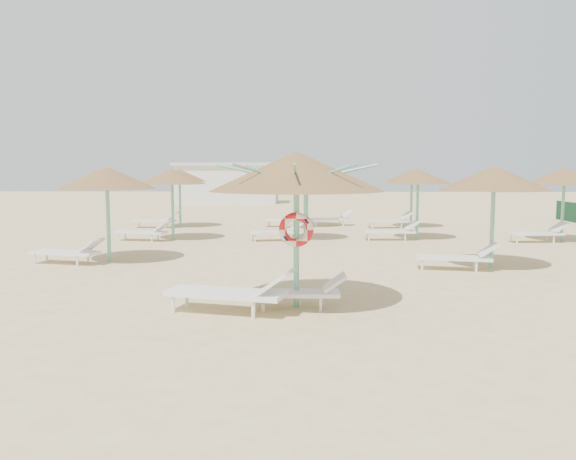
{
  "coord_description": "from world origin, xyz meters",
  "views": [
    {
      "loc": [
        0.58,
        -10.82,
        2.58
      ],
      "look_at": [
        0.14,
        1.34,
        1.3
      ],
      "focal_mm": 35.0,
      "sensor_mm": 36.0,
      "label": 1
    }
  ],
  "objects": [
    {
      "name": "lounger_main_a",
      "position": [
        -0.77,
        -0.86,
        0.4
      ],
      "size": [
        2.43,
        1.21,
        0.85
      ],
      "rotation": [
        0.0,
        0.0,
        -0.23
      ],
      "color": "white",
      "rests_on": "ground"
    },
    {
      "name": "main_palapa",
      "position": [
        0.36,
        -0.29,
        2.56
      ],
      "size": [
        3.29,
        3.29,
        2.95
      ],
      "color": "#6DBDA0",
      "rests_on": "ground"
    },
    {
      "name": "lounger_main_b",
      "position": [
        0.44,
        -0.44,
        0.32
      ],
      "size": [
        1.85,
        0.59,
        0.67
      ],
      "rotation": [
        0.0,
        0.0,
        0.02
      ],
      "color": "white",
      "rests_on": "ground"
    },
    {
      "name": "palapa_field",
      "position": [
        2.45,
        9.54,
        2.32
      ],
      "size": [
        19.27,
        13.83,
        2.72
      ],
      "color": "#6DBDA0",
      "rests_on": "ground"
    },
    {
      "name": "ground",
      "position": [
        0.0,
        0.0,
        0.0
      ],
      "size": [
        120.0,
        120.0,
        0.0
      ],
      "primitive_type": "plane",
      "color": "#DAC485",
      "rests_on": "ground"
    },
    {
      "name": "service_hut",
      "position": [
        -6.0,
        35.0,
        1.64
      ],
      "size": [
        8.4,
        4.4,
        3.25
      ],
      "color": "silver",
      "rests_on": "ground"
    }
  ]
}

